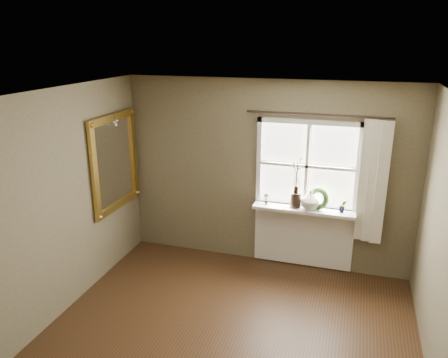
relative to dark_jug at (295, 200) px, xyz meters
name	(u,v)px	position (x,y,z in m)	size (l,w,h in m)	color
ceiling	(214,102)	(-0.44, -2.12, 1.58)	(4.50, 4.50, 0.00)	silver
wall_back	(267,174)	(-0.44, 0.18, 0.28)	(4.00, 0.10, 2.60)	brown
wall_left	(29,219)	(-2.49, -2.12, 0.28)	(0.10, 4.50, 2.60)	brown
window_frame	(307,166)	(0.11, 0.11, 0.46)	(1.36, 0.06, 1.24)	silver
window_sill	(304,210)	(0.11, 0.00, -0.12)	(1.36, 0.26, 0.04)	silver
window_apron	(303,236)	(0.11, 0.11, -0.56)	(1.36, 0.04, 0.88)	silver
dark_jug	(295,200)	(0.00, 0.00, 0.00)	(0.14, 0.14, 0.21)	black
cream_vase	(310,200)	(0.19, 0.00, 0.03)	(0.25, 0.25, 0.26)	beige
wreath	(318,201)	(0.30, 0.04, 0.01)	(0.30, 0.30, 0.07)	#2D4C22
potted_plant_left	(266,199)	(-0.40, 0.00, -0.03)	(0.08, 0.06, 0.15)	#2D4C22
potted_plant_right	(343,206)	(0.62, 0.00, -0.02)	(0.10, 0.08, 0.17)	#2D4C22
curtain	(373,182)	(0.95, 0.01, 0.34)	(0.36, 0.12, 1.59)	beige
curtain_rod	(318,115)	(0.21, 0.05, 1.16)	(0.03, 0.03, 1.84)	black
gilt_mirror	(115,162)	(-2.40, -0.51, 0.47)	(0.10, 1.10, 1.31)	white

